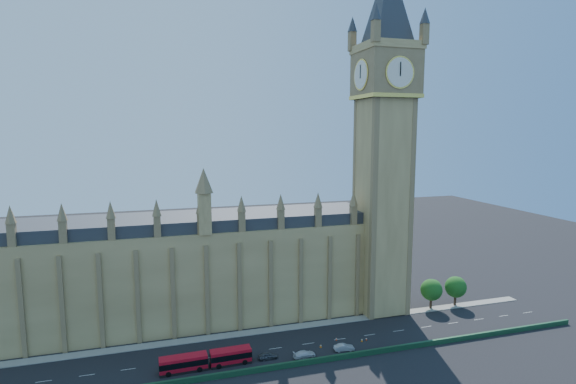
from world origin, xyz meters
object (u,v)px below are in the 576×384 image
object	(u,v)px
red_bus	(206,360)
car_silver	(344,347)
car_grey	(268,356)
car_white	(304,354)

from	to	relation	value
red_bus	car_silver	distance (m)	30.99
car_grey	car_white	xyz separation A→B (m)	(7.91, -1.65, 0.00)
car_silver	car_white	xyz separation A→B (m)	(-9.64, -0.31, -0.03)
red_bus	car_grey	xyz separation A→B (m)	(13.39, -0.20, -0.99)
red_bus	car_white	world-z (taller)	red_bus
red_bus	car_grey	size ratio (longest dim) A/B	4.52
car_silver	car_white	distance (m)	9.64
red_bus	car_silver	size ratio (longest dim) A/B	4.18
car_silver	car_white	world-z (taller)	car_silver
car_silver	car_grey	bearing A→B (deg)	92.87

